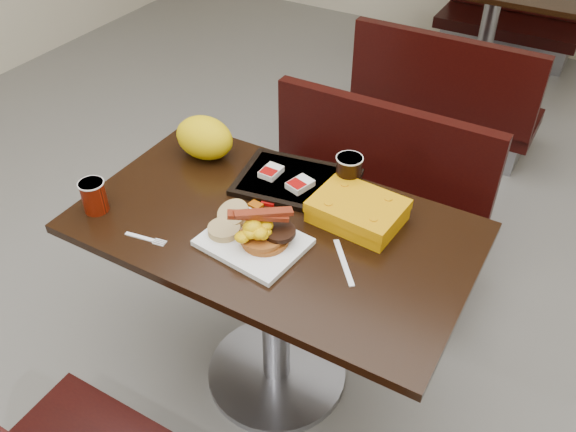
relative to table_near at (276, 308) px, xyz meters
The scene contains 24 objects.
floor 0.38m from the table_near, ahead, with size 6.00×7.00×0.01m, color slate.
table_near is the anchor object (origin of this frame).
bench_near_n 0.70m from the table_near, 90.00° to the left, with size 1.00×0.46×0.72m, color black, non-canonical shape.
table_far 2.60m from the table_near, 90.00° to the left, with size 1.20×0.70×0.75m, color black, non-canonical shape.
bench_far_s 1.90m from the table_near, 90.00° to the left, with size 1.00×0.46×0.72m, color black, non-canonical shape.
bench_far_n 3.30m from the table_near, 90.00° to the left, with size 1.00×0.46×0.72m, color black, non-canonical shape.
platter 0.40m from the table_near, 92.49° to the right, with size 0.29×0.22×0.02m, color white.
pancake_stack 0.42m from the table_near, 74.01° to the right, with size 0.14×0.14×0.03m, color #9B4B19.
sausage_patty 0.44m from the table_near, 49.07° to the right, with size 0.09×0.09×0.01m, color black.
scrambled_eggs 0.46m from the table_near, 88.44° to the right, with size 0.10×0.09×0.05m, color #FFB805.
bacon_strips 0.49m from the table_near, 86.04° to the right, with size 0.17×0.08×0.01m, color #440F04, non-canonical shape.
muffin_bottom 0.43m from the table_near, 128.34° to the right, with size 0.10×0.10×0.02m, color tan.
muffin_top 0.43m from the table_near, 150.29° to the right, with size 0.10×0.10×0.02m, color tan.
coffee_cup_near 0.70m from the table_near, 157.34° to the right, with size 0.07×0.07×0.10m, color #911605.
fork 0.55m from the table_near, 141.37° to the right, with size 0.13×0.02×0.00m, color white, non-canonical shape.
knife 0.46m from the table_near, 10.51° to the right, with size 0.19×0.02×0.00m, color white.
condiment_syrup 0.39m from the table_near, 154.19° to the left, with size 0.04×0.03×0.01m, color #9E4306.
condiment_ketchup 0.39m from the table_near, 130.11° to the left, with size 0.04×0.03×0.01m, color #8C0504.
tray 0.44m from the table_near, 100.44° to the left, with size 0.38×0.27×0.02m, color black.
hashbrown_sleeve_left 0.47m from the table_near, 123.07° to the left, with size 0.06×0.08×0.02m, color silver.
hashbrown_sleeve_right 0.44m from the table_near, 93.50° to the left, with size 0.06×0.08×0.02m, color silver.
coffee_cup_far 0.53m from the table_near, 65.50° to the left, with size 0.08×0.08×0.11m, color black.
clamshell 0.48m from the table_near, 34.52° to the left, with size 0.27×0.20×0.07m, color #CE8603.
paper_bag 0.63m from the table_near, 152.93° to the left, with size 0.21×0.15×0.15m, color yellow.
Camera 1 is at (0.73, -1.19, 1.93)m, focal length 37.58 mm.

